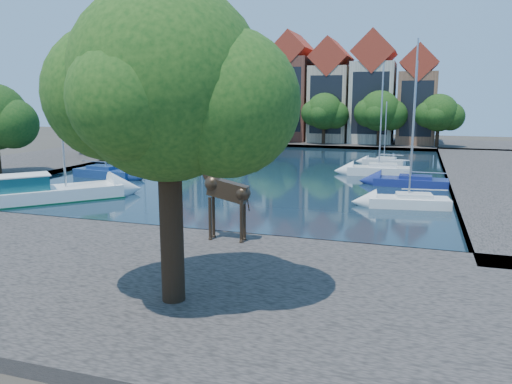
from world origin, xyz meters
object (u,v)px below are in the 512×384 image
Objects in this scene: plane_tree at (170,91)px; motorsailer at (44,191)px; giraffe_statue at (222,189)px; sailboat_right_a at (409,199)px.

plane_tree is 1.03× the size of motorsailer.
giraffe_statue is 0.46× the size of sailboat_right_a.
giraffe_statue is at bearing -124.65° from sailboat_right_a.
sailboat_right_a reaches higher than plane_tree.
plane_tree is 22.42m from sailboat_right_a.
giraffe_statue is at bearing 99.31° from plane_tree.
plane_tree is 8.91m from giraffe_statue.
plane_tree is at bearing -38.33° from motorsailer.
giraffe_statue is 17.46m from motorsailer.
motorsailer is 0.93× the size of sailboat_right_a.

